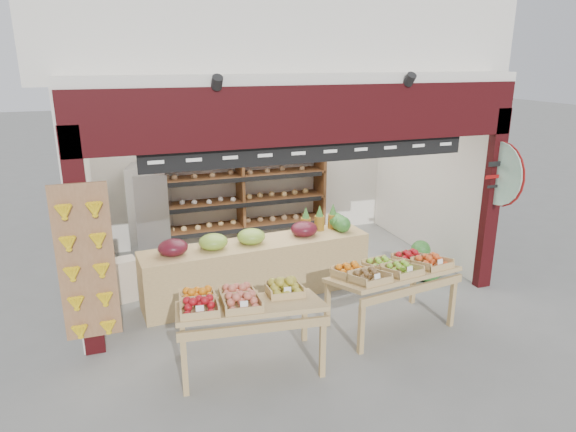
{
  "coord_description": "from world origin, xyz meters",
  "views": [
    {
      "loc": [
        -2.37,
        -6.79,
        3.31
      ],
      "look_at": [
        -0.05,
        -0.2,
        1.14
      ],
      "focal_mm": 32.0,
      "sensor_mm": 36.0,
      "label": 1
    }
  ],
  "objects_px": {
    "cardboard_stack": "(138,281)",
    "display_table_right": "(392,271)",
    "back_shelving": "(240,179)",
    "refrigerator": "(151,213)",
    "mid_counter": "(257,267)",
    "watermelon_pile": "(419,265)",
    "display_table_left": "(239,302)"
  },
  "relations": [
    {
      "from": "refrigerator",
      "to": "cardboard_stack",
      "type": "height_order",
      "value": "refrigerator"
    },
    {
      "from": "display_table_left",
      "to": "watermelon_pile",
      "type": "height_order",
      "value": "display_table_left"
    },
    {
      "from": "refrigerator",
      "to": "cardboard_stack",
      "type": "relative_size",
      "value": 1.64
    },
    {
      "from": "cardboard_stack",
      "to": "watermelon_pile",
      "type": "xyz_separation_m",
      "value": [
        4.2,
        -0.77,
        -0.03
      ]
    },
    {
      "from": "cardboard_stack",
      "to": "display_table_right",
      "type": "height_order",
      "value": "display_table_right"
    },
    {
      "from": "mid_counter",
      "to": "watermelon_pile",
      "type": "xyz_separation_m",
      "value": [
        2.58,
        -0.19,
        -0.26
      ]
    },
    {
      "from": "back_shelving",
      "to": "mid_counter",
      "type": "distance_m",
      "value": 2.35
    },
    {
      "from": "cardboard_stack",
      "to": "back_shelving",
      "type": "bearing_deg",
      "value": 39.74
    },
    {
      "from": "back_shelving",
      "to": "display_table_left",
      "type": "bearing_deg",
      "value": -104.62
    },
    {
      "from": "refrigerator",
      "to": "mid_counter",
      "type": "bearing_deg",
      "value": -43.26
    },
    {
      "from": "display_table_left",
      "to": "display_table_right",
      "type": "distance_m",
      "value": 2.03
    },
    {
      "from": "mid_counter",
      "to": "display_table_left",
      "type": "height_order",
      "value": "mid_counter"
    },
    {
      "from": "mid_counter",
      "to": "display_table_right",
      "type": "bearing_deg",
      "value": -46.12
    },
    {
      "from": "cardboard_stack",
      "to": "watermelon_pile",
      "type": "distance_m",
      "value": 4.27
    },
    {
      "from": "mid_counter",
      "to": "display_table_right",
      "type": "relative_size",
      "value": 2.03
    },
    {
      "from": "back_shelving",
      "to": "mid_counter",
      "type": "xyz_separation_m",
      "value": [
        -0.33,
        -2.2,
        -0.77
      ]
    },
    {
      "from": "mid_counter",
      "to": "display_table_left",
      "type": "relative_size",
      "value": 2.0
    },
    {
      "from": "back_shelving",
      "to": "mid_counter",
      "type": "bearing_deg",
      "value": -98.6
    },
    {
      "from": "display_table_left",
      "to": "mid_counter",
      "type": "bearing_deg",
      "value": 67.79
    },
    {
      "from": "refrigerator",
      "to": "display_table_right",
      "type": "distance_m",
      "value": 4.28
    },
    {
      "from": "display_table_left",
      "to": "cardboard_stack",
      "type": "bearing_deg",
      "value": 113.33
    },
    {
      "from": "watermelon_pile",
      "to": "display_table_right",
      "type": "bearing_deg",
      "value": -135.4
    },
    {
      "from": "refrigerator",
      "to": "display_table_right",
      "type": "xyz_separation_m",
      "value": [
        2.62,
        -3.38,
        -0.04
      ]
    },
    {
      "from": "mid_counter",
      "to": "cardboard_stack",
      "type": "bearing_deg",
      "value": 160.47
    },
    {
      "from": "refrigerator",
      "to": "mid_counter",
      "type": "xyz_separation_m",
      "value": [
        1.27,
        -1.98,
        -0.36
      ]
    },
    {
      "from": "back_shelving",
      "to": "refrigerator",
      "type": "xyz_separation_m",
      "value": [
        -1.6,
        -0.22,
        -0.41
      ]
    },
    {
      "from": "cardboard_stack",
      "to": "watermelon_pile",
      "type": "bearing_deg",
      "value": -10.37
    },
    {
      "from": "display_table_left",
      "to": "display_table_right",
      "type": "relative_size",
      "value": 1.02
    },
    {
      "from": "cardboard_stack",
      "to": "display_table_right",
      "type": "relative_size",
      "value": 0.61
    },
    {
      "from": "back_shelving",
      "to": "display_table_left",
      "type": "relative_size",
      "value": 1.9
    },
    {
      "from": "cardboard_stack",
      "to": "display_table_left",
      "type": "distance_m",
      "value": 2.47
    },
    {
      "from": "mid_counter",
      "to": "refrigerator",
      "type": "bearing_deg",
      "value": 122.73
    }
  ]
}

